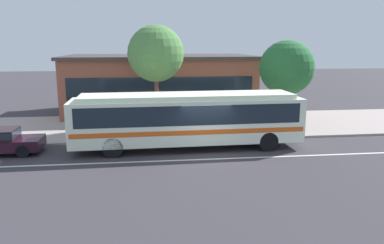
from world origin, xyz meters
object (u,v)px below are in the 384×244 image
bus_stop_sign (255,110)px  pedestrian_walking_along_curb (236,117)px  transit_bus (188,117)px  pedestrian_waiting_near_sign (197,118)px  street_tree_mid_block (287,68)px  street_tree_near_stop (156,54)px

bus_stop_sign → pedestrian_walking_along_curb: bearing=165.3°
transit_bus → pedestrian_waiting_near_sign: (0.82, 2.63, -0.60)m
pedestrian_walking_along_curb → street_tree_mid_block: (3.78, 2.02, 2.77)m
pedestrian_walking_along_curb → street_tree_near_stop: (-4.64, 2.40, 3.69)m
transit_bus → pedestrian_waiting_near_sign: transit_bus is taller
pedestrian_walking_along_curb → street_tree_near_stop: size_ratio=0.27×
transit_bus → bus_stop_sign: transit_bus is taller
pedestrian_waiting_near_sign → bus_stop_sign: (3.41, -0.55, 0.52)m
pedestrian_walking_along_curb → street_tree_near_stop: street_tree_near_stop is taller
transit_bus → pedestrian_walking_along_curb: transit_bus is taller
transit_bus → street_tree_mid_block: size_ratio=2.16×
street_tree_near_stop → pedestrian_walking_along_curb: bearing=-27.3°
transit_bus → street_tree_mid_block: 8.50m
pedestrian_waiting_near_sign → street_tree_mid_block: 6.96m
pedestrian_waiting_near_sign → street_tree_mid_block: (6.12, 1.75, 2.81)m
pedestrian_waiting_near_sign → pedestrian_walking_along_curb: pedestrian_walking_along_curb is taller
street_tree_near_stop → street_tree_mid_block: street_tree_near_stop is taller
bus_stop_sign → street_tree_near_stop: street_tree_near_stop is taller
transit_bus → bus_stop_sign: bearing=26.3°
street_tree_mid_block → street_tree_near_stop: bearing=177.4°
pedestrian_walking_along_curb → street_tree_near_stop: bearing=152.7°
transit_bus → street_tree_mid_block: street_tree_mid_block is taller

